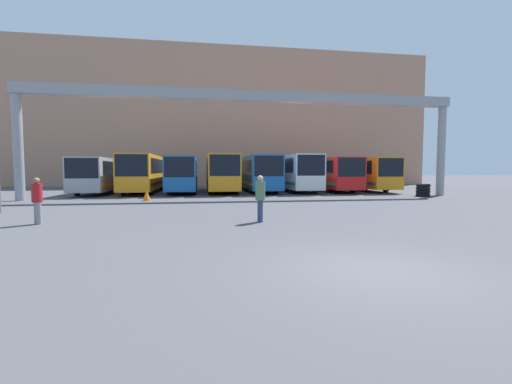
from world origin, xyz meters
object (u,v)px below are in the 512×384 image
bus_slot_3 (221,171)px  pedestrian_far_center (260,197)px  bus_slot_7 (358,172)px  traffic_cone (147,195)px  bus_slot_4 (257,172)px  bus_slot_2 (183,172)px  bus_slot_6 (329,172)px  tire_stack (423,190)px  bus_slot_0 (102,173)px  pedestrian_mid_right (37,200)px  bus_slot_1 (144,171)px  bus_slot_5 (293,171)px

bus_slot_3 → pedestrian_far_center: (0.47, -18.25, -0.93)m
bus_slot_7 → traffic_cone: bearing=-155.1°
bus_slot_4 → traffic_cone: 12.53m
bus_slot_2 → bus_slot_6: (13.77, -1.07, -0.00)m
bus_slot_4 → tire_stack: (11.51, -8.39, -1.38)m
bus_slot_0 → bus_slot_3: size_ratio=1.00×
pedestrian_mid_right → tire_stack: size_ratio=1.69×
bus_slot_0 → bus_slot_4: size_ratio=0.87×
bus_slot_7 → traffic_cone: size_ratio=16.49×
bus_slot_7 → pedestrian_mid_right: 28.42m
bus_slot_2 → traffic_cone: 9.40m
bus_slot_2 → bus_slot_1: bearing=-169.6°
bus_slot_0 → tire_stack: bearing=-16.8°
bus_slot_0 → bus_slot_6: bearing=0.0°
bus_slot_2 → pedestrian_mid_right: bearing=-103.5°
bus_slot_4 → pedestrian_far_center: bearing=-98.9°
bus_slot_0 → pedestrian_mid_right: 17.64m
bus_slot_4 → bus_slot_5: size_ratio=1.07×
pedestrian_mid_right → bus_slot_4: bearing=-74.9°
bus_slot_6 → traffic_cone: size_ratio=14.03×
traffic_cone → tire_stack: bearing=1.1°
traffic_cone → tire_stack: 20.34m
bus_slot_7 → pedestrian_mid_right: size_ratio=6.80×
bus_slot_3 → bus_slot_4: (3.44, 0.75, -0.04)m
bus_slot_1 → bus_slot_0: bearing=-172.6°
bus_slot_0 → tire_stack: bus_slot_0 is taller
bus_slot_6 → traffic_cone: bus_slot_6 is taller
bus_slot_6 → traffic_cone: bearing=-153.0°
bus_slot_3 → pedestrian_far_center: 18.28m
bus_slot_6 → pedestrian_far_center: bus_slot_6 is taller
bus_slot_1 → pedestrian_mid_right: (-1.02, -17.90, -0.96)m
bus_slot_0 → traffic_cone: bus_slot_0 is taller
bus_slot_0 → bus_slot_7: bus_slot_7 is taller
bus_slot_5 → pedestrian_far_center: bearing=-109.0°
tire_stack → bus_slot_6: bearing=121.2°
bus_slot_6 → bus_slot_3: bearing=180.0°
bus_slot_3 → bus_slot_6: size_ratio=1.00×
pedestrian_far_center → traffic_cone: size_ratio=2.53×
bus_slot_1 → bus_slot_6: bus_slot_1 is taller
bus_slot_1 → pedestrian_far_center: 20.11m
bus_slot_7 → pedestrian_far_center: 23.32m
bus_slot_6 → pedestrian_far_center: bearing=-118.4°
traffic_cone → pedestrian_far_center: bearing=-60.2°
bus_slot_3 → bus_slot_2: bearing=162.8°
bus_slot_0 → bus_slot_1: bearing=7.4°
pedestrian_far_center → tire_stack: 17.97m
pedestrian_mid_right → bus_slot_3: bearing=-67.4°
bus_slot_0 → pedestrian_mid_right: bearing=-82.1°
bus_slot_6 → pedestrian_mid_right: bus_slot_6 is taller
traffic_cone → pedestrian_mid_right: bearing=-104.9°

